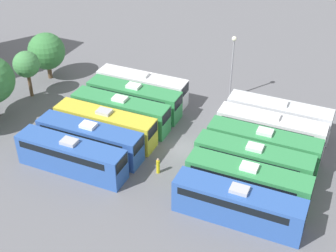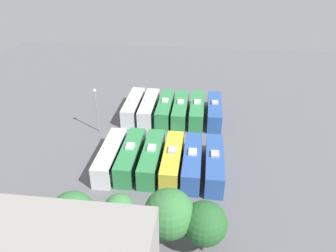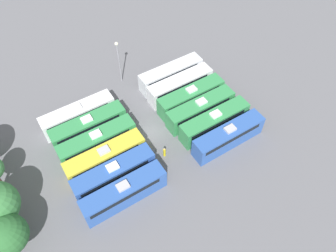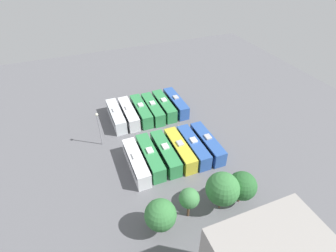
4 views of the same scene
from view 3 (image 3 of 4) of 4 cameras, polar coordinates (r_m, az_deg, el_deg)
name	(u,v)px [view 3 (image 3 of 4)]	position (r m, az deg, el deg)	size (l,w,h in m)	color
ground_plane	(152,132)	(51.50, -2.88, -1.05)	(114.53, 114.53, 0.00)	slate
bus_0	(228,136)	(49.45, 10.45, -1.72)	(2.63, 11.67, 3.75)	#2D56A8
bus_1	(214,121)	(50.85, 8.06, 0.79)	(2.63, 11.67, 3.75)	#338C4C
bus_2	(200,109)	(52.25, 5.65, 2.94)	(2.63, 11.67, 3.75)	#338C4C
bus_3	(191,97)	(53.95, 3.98, 5.10)	(2.63, 11.67, 3.75)	#338C4C
bus_4	(180,85)	(55.77, 2.09, 7.14)	(2.63, 11.67, 3.75)	silver
bus_5	(171,74)	(57.74, 0.48, 9.05)	(2.63, 11.67, 3.75)	silver
bus_6	(124,192)	(44.11, -7.68, -11.39)	(2.63, 11.67, 3.75)	#2D56A8
bus_7	(114,174)	(45.70, -9.40, -8.16)	(2.63, 11.67, 3.75)	#2D56A8
bus_8	(105,157)	(47.31, -10.87, -5.39)	(2.63, 11.67, 3.75)	gold
bus_9	(97,141)	(49.15, -12.21, -2.65)	(2.63, 11.67, 3.75)	#338C4C
bus_10	(88,126)	(51.19, -13.68, -0.08)	(2.63, 11.67, 3.75)	#338C4C
bus_11	(78,115)	(53.14, -15.39, 1.92)	(2.63, 11.67, 3.75)	white
worker_person	(164,152)	(48.19, -0.62, -4.58)	(0.36, 0.36, 1.80)	gold
light_pole	(118,56)	(56.13, -8.67, 12.00)	(0.60, 0.60, 8.37)	gray
tree_0	(6,235)	(43.20, -26.31, -16.69)	(4.93, 4.93, 6.55)	brown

